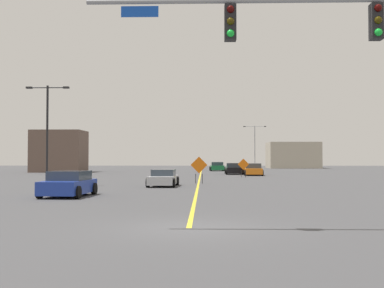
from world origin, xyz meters
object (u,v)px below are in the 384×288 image
Objects in this scene: street_lamp_near_right at (255,143)px; car_green_near at (217,167)px; construction_sign_right_shoulder at (243,165)px; street_lamp_far_right at (47,126)px; car_orange_passing at (253,170)px; car_blue_far at (69,184)px; traffic_signal_assembly at (377,43)px; car_silver_approaching at (163,178)px; construction_sign_right_lane at (199,166)px; car_black_mid at (234,169)px.

street_lamp_near_right reaches higher than car_green_near.
street_lamp_near_right is at bearing 82.31° from construction_sign_right_shoulder.
construction_sign_right_shoulder is at bearing -84.89° from car_green_near.
car_orange_passing is (17.15, 19.78, -3.74)m from street_lamp_far_right.
street_lamp_far_right reaches higher than construction_sign_right_shoulder.
construction_sign_right_shoulder reaches higher than car_blue_far.
car_silver_approaching is (-7.89, 19.64, -4.79)m from traffic_signal_assembly.
street_lamp_near_right is at bearing 69.79° from street_lamp_far_right.
car_orange_passing is (0.62, 40.31, -4.71)m from traffic_signal_assembly.
construction_sign_right_shoulder is (-0.95, 34.75, -4.12)m from traffic_signal_assembly.
construction_sign_right_lane is (-5.40, 23.29, -4.01)m from traffic_signal_assembly.
construction_sign_right_lane is at bearing -111.21° from construction_sign_right_shoulder.
car_blue_far is 9.67m from car_silver_approaching.
construction_sign_right_shoulder is 0.42× the size of car_orange_passing.
construction_sign_right_lane is 0.52× the size of car_blue_far.
traffic_signal_assembly is 43.99m from car_black_mid.
car_black_mid reaches higher than car_blue_far.
car_silver_approaching is at bearing -112.38° from car_orange_passing.
street_lamp_far_right is at bearing -109.83° from car_green_near.
street_lamp_near_right is 2.05× the size of car_silver_approaching.
street_lamp_far_right reaches higher than car_silver_approaching.
street_lamp_near_right is at bearing 79.42° from construction_sign_right_lane.
car_black_mid is at bearing 92.46° from construction_sign_right_shoulder.
street_lamp_far_right is at bearing -110.21° from street_lamp_near_right.
car_green_near is at bearing 92.99° from traffic_signal_assembly.
car_silver_approaching is at bearing -102.27° from street_lamp_near_right.
car_orange_passing is (-4.43, -38.87, -4.35)m from street_lamp_near_right.
construction_sign_right_lane is at bearing 61.40° from car_blue_far.
car_green_near is (-1.69, 14.28, 0.01)m from car_black_mid.
car_black_mid is 3.92m from car_orange_passing.
car_green_near is (-2.08, 23.25, -0.59)m from construction_sign_right_shoulder.
street_lamp_far_right is 9.49m from car_silver_approaching.
street_lamp_far_right is 0.88× the size of street_lamp_near_right.
construction_sign_right_shoulder is (-6.00, -44.44, -3.76)m from street_lamp_near_right.
traffic_signal_assembly is 21.71m from car_silver_approaching.
car_silver_approaching is 22.35m from car_orange_passing.
street_lamp_far_right is at bearing 174.12° from car_silver_approaching.
construction_sign_right_lane reaches higher than car_blue_far.
street_lamp_near_right is 1.96× the size of car_black_mid.
car_blue_far is at bearing -113.46° from car_orange_passing.
car_black_mid is 0.92× the size of car_orange_passing.
construction_sign_right_shoulder is at bearing 91.57° from traffic_signal_assembly.
car_orange_passing is (1.57, 5.56, -0.59)m from construction_sign_right_shoulder.
car_blue_far is (-12.13, 10.94, -4.71)m from traffic_signal_assembly.
car_blue_far is at bearing -100.94° from car_green_near.
car_black_mid is (-6.38, -35.47, -4.36)m from street_lamp_near_right.
car_orange_passing is (1.95, -3.40, 0.01)m from car_black_mid.
construction_sign_right_shoulder is at bearing -87.54° from car_black_mid.
traffic_signal_assembly is at bearing -88.43° from construction_sign_right_shoulder.
car_green_near is at bearing 82.77° from car_silver_approaching.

